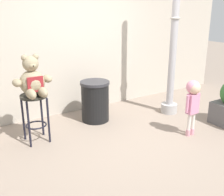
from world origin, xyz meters
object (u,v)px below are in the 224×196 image
lamppost (173,49)px  bar_stool_with_teddy (35,108)px  trash_bin (95,101)px  child_walking (193,96)px  teddy_bear (33,81)px

lamppost → bar_stool_with_teddy: bearing=175.6°
bar_stool_with_teddy → trash_bin: (1.17, 0.24, -0.17)m
child_walking → trash_bin: 1.72m
bar_stool_with_teddy → trash_bin: bar_stool_with_teddy is taller
teddy_bear → trash_bin: bearing=12.8°
trash_bin → child_walking: bearing=-53.9°
bar_stool_with_teddy → lamppost: 2.71m
trash_bin → teddy_bear: bearing=-167.2°
bar_stool_with_teddy → lamppost: lamppost is taller
bar_stool_with_teddy → lamppost: size_ratio=0.24×
bar_stool_with_teddy → child_walking: bearing=-27.6°
lamppost → child_walking: bearing=-114.6°
trash_bin → lamppost: (1.43, -0.44, 0.89)m
child_walking → lamppost: bearing=50.2°
child_walking → trash_bin: child_walking is taller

